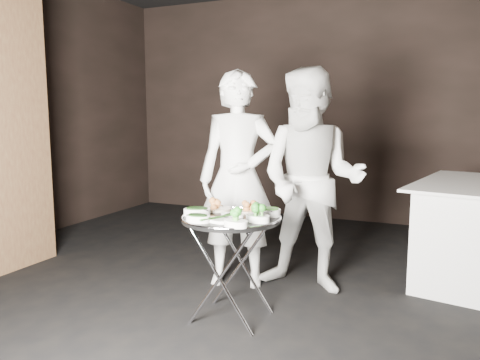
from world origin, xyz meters
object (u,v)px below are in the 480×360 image
at_px(waiter_left, 238,179).
at_px(waiter_right, 311,181).
at_px(tray_stand, 231,263).
at_px(serving_tray, 231,218).

distance_m(waiter_left, waiter_right, 0.59).
xyz_separation_m(waiter_left, waiter_right, (0.58, 0.10, 0.00)).
xyz_separation_m(tray_stand, waiter_right, (0.35, 0.76, 0.49)).
bearing_deg(waiter_right, tray_stand, -113.97).
xyz_separation_m(tray_stand, serving_tray, (0.00, -0.00, 0.31)).
relative_size(serving_tray, waiter_left, 0.39).
xyz_separation_m(tray_stand, waiter_left, (-0.24, 0.66, 0.49)).
distance_m(tray_stand, waiter_left, 0.85).
xyz_separation_m(serving_tray, waiter_right, (0.35, 0.76, 0.18)).
bearing_deg(waiter_left, serving_tray, -86.96).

